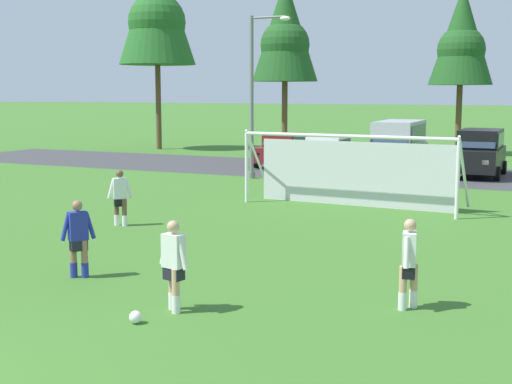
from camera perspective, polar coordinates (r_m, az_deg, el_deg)
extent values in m
plane|color=#3D7028|center=(22.41, 2.59, -1.87)|extent=(400.00, 400.00, 0.00)
cube|color=#3D3D3F|center=(34.63, 10.80, 1.52)|extent=(52.00, 8.40, 0.01)
sphere|color=white|center=(12.23, -9.69, -9.92)|extent=(0.22, 0.22, 0.22)
sphere|color=black|center=(12.23, -9.69, -9.90)|extent=(0.08, 0.08, 0.08)
sphere|color=red|center=(12.20, -9.46, -9.97)|extent=(0.07, 0.07, 0.07)
cylinder|color=white|center=(22.37, 15.96, 0.97)|extent=(0.12, 0.12, 2.44)
cylinder|color=white|center=(24.89, -0.77, 1.97)|extent=(0.12, 0.12, 2.44)
cylinder|color=white|center=(23.27, 7.20, 4.49)|extent=(7.32, 0.46, 0.12)
cylinder|color=white|center=(23.24, 16.43, 1.50)|extent=(0.17, 1.95, 2.46)
cylinder|color=white|center=(25.67, 0.19, 2.43)|extent=(0.17, 1.95, 2.46)
cube|color=silver|center=(24.33, 7.97, 1.46)|extent=(6.95, 0.37, 2.20)
cylinder|color=#936B4C|center=(15.29, -13.66, -5.26)|extent=(0.14, 0.14, 0.80)
cylinder|color=#936B4C|center=(15.36, -14.52, -5.23)|extent=(0.14, 0.14, 0.80)
cylinder|color=#232D99|center=(15.35, -13.63, -6.13)|extent=(0.15, 0.15, 0.32)
cylinder|color=#232D99|center=(15.41, -14.49, -6.10)|extent=(0.15, 0.15, 0.32)
cube|color=black|center=(15.25, -14.13, -4.08)|extent=(0.37, 0.40, 0.28)
cube|color=#232D99|center=(15.18, -14.18, -2.67)|extent=(0.41, 0.45, 0.60)
sphere|color=#936B4C|center=(15.11, -14.23, -1.07)|extent=(0.22, 0.22, 0.22)
cylinder|color=#232D99|center=(15.22, -13.23, -2.69)|extent=(0.20, 0.24, 0.55)
cylinder|color=#232D99|center=(15.15, -15.12, -2.80)|extent=(0.20, 0.24, 0.55)
cylinder|color=tan|center=(12.96, 11.76, -7.61)|extent=(0.14, 0.14, 0.80)
cylinder|color=tan|center=(13.15, 12.60, -7.40)|extent=(0.14, 0.14, 0.80)
cylinder|color=white|center=(13.03, 11.73, -8.62)|extent=(0.15, 0.15, 0.32)
cylinder|color=white|center=(13.22, 12.56, -8.41)|extent=(0.15, 0.15, 0.32)
cube|color=black|center=(12.98, 12.22, -6.14)|extent=(0.28, 0.37, 0.28)
cube|color=silver|center=(12.89, 12.27, -4.50)|extent=(0.31, 0.42, 0.60)
sphere|color=tan|center=(12.80, 12.33, -2.63)|extent=(0.22, 0.22, 0.22)
cylinder|color=silver|center=(12.65, 12.05, -4.83)|extent=(0.13, 0.24, 0.55)
cylinder|color=silver|center=(13.14, 12.49, -4.36)|extent=(0.13, 0.24, 0.55)
cylinder|color=brown|center=(20.86, -10.56, -1.63)|extent=(0.14, 0.14, 0.80)
cylinder|color=brown|center=(21.00, -11.18, -1.58)|extent=(0.14, 0.14, 0.80)
cylinder|color=white|center=(20.90, -10.55, -2.28)|extent=(0.15, 0.15, 0.32)
cylinder|color=white|center=(21.04, -11.16, -2.23)|extent=(0.15, 0.15, 0.32)
cube|color=black|center=(20.88, -10.90, -0.74)|extent=(0.40, 0.40, 0.28)
cube|color=white|center=(20.83, -10.92, 0.29)|extent=(0.44, 0.44, 0.60)
sphere|color=brown|center=(20.77, -10.96, 1.47)|extent=(0.22, 0.22, 0.22)
cylinder|color=white|center=(20.83, -10.23, 0.26)|extent=(0.23, 0.23, 0.55)
cylinder|color=white|center=(20.83, -11.62, 0.22)|extent=(0.23, 0.23, 0.55)
cylinder|color=tan|center=(12.60, -6.49, -7.95)|extent=(0.14, 0.14, 0.80)
cylinder|color=tan|center=(12.82, -6.76, -7.67)|extent=(0.14, 0.14, 0.80)
cylinder|color=white|center=(12.66, -6.47, -8.99)|extent=(0.15, 0.15, 0.32)
cylinder|color=white|center=(12.88, -6.74, -8.70)|extent=(0.15, 0.15, 0.32)
cube|color=black|center=(12.62, -6.65, -6.41)|extent=(0.38, 0.28, 0.28)
cube|color=silver|center=(12.53, -6.68, -4.73)|extent=(0.42, 0.31, 0.60)
sphere|color=tan|center=(12.45, -6.71, -2.80)|extent=(0.22, 0.22, 0.22)
cylinder|color=silver|center=(12.35, -5.94, -5.01)|extent=(0.24, 0.13, 0.55)
cylinder|color=silver|center=(12.73, -7.38, -4.63)|extent=(0.24, 0.13, 0.55)
cube|color=maroon|center=(37.10, 2.20, 3.17)|extent=(1.81, 4.20, 0.76)
cube|color=maroon|center=(37.18, 2.30, 4.26)|extent=(1.66, 2.10, 0.64)
cube|color=#28384C|center=(36.29, 1.71, 4.14)|extent=(1.53, 0.32, 0.55)
cube|color=#28384C|center=(36.87, 3.50, 4.22)|extent=(0.04, 1.79, 0.45)
cube|color=white|center=(35.01, 1.65, 2.96)|extent=(0.28, 0.08, 0.20)
cube|color=white|center=(35.41, 0.18, 3.02)|extent=(0.28, 0.08, 0.20)
cube|color=#B21414|center=(38.82, 4.06, 3.44)|extent=(0.28, 0.08, 0.20)
cube|color=#B21414|center=(39.18, 2.70, 3.50)|extent=(0.28, 0.08, 0.20)
cylinder|color=black|center=(35.59, 2.73, 2.34)|extent=(0.24, 0.64, 0.64)
cylinder|color=black|center=(36.31, 0.10, 2.46)|extent=(0.24, 0.64, 0.64)
cylinder|color=black|center=(38.01, 4.21, 2.69)|extent=(0.24, 0.64, 0.64)
cylinder|color=black|center=(38.68, 1.71, 2.80)|extent=(0.24, 0.64, 0.64)
cube|color=silver|center=(34.60, 5.78, 2.78)|extent=(1.90, 4.24, 0.76)
cube|color=silver|center=(34.68, 5.87, 3.95)|extent=(1.70, 2.14, 0.64)
cube|color=#28384C|center=(33.76, 5.37, 3.81)|extent=(1.54, 0.35, 0.55)
cube|color=#28384C|center=(34.43, 7.20, 3.90)|extent=(0.08, 1.79, 0.45)
cube|color=white|center=(32.49, 5.49, 2.53)|extent=(0.28, 0.09, 0.20)
cube|color=white|center=(32.81, 3.85, 2.60)|extent=(0.28, 0.09, 0.20)
cube|color=#B21414|center=(36.41, 7.52, 3.09)|extent=(0.28, 0.09, 0.20)
cube|color=#B21414|center=(36.70, 6.04, 3.15)|extent=(0.28, 0.09, 0.20)
cylinder|color=black|center=(33.13, 6.56, 1.87)|extent=(0.25, 0.65, 0.64)
cylinder|color=black|center=(33.70, 3.63, 2.01)|extent=(0.25, 0.65, 0.64)
cylinder|color=black|center=(35.61, 7.80, 2.28)|extent=(0.25, 0.65, 0.64)
cylinder|color=black|center=(36.14, 5.05, 2.41)|extent=(0.25, 0.65, 0.64)
cube|color=#B2B2BC|center=(34.08, 11.36, 2.87)|extent=(2.11, 4.86, 1.10)
cube|color=#B2B2BC|center=(34.19, 11.49, 4.73)|extent=(1.93, 4.16, 1.10)
cube|color=#28384C|center=(32.27, 10.77, 4.52)|extent=(1.68, 0.51, 0.91)
cube|color=#28384C|center=(34.02, 12.99, 4.67)|extent=(0.15, 3.48, 0.77)
cube|color=white|center=(31.66, 11.44, 2.57)|extent=(0.28, 0.09, 0.20)
cube|color=white|center=(31.90, 9.54, 2.66)|extent=(0.28, 0.09, 0.20)
cube|color=#B21414|center=(36.28, 12.97, 3.20)|extent=(0.28, 0.09, 0.20)
cube|color=#B21414|center=(36.49, 11.30, 3.28)|extent=(0.28, 0.09, 0.20)
cylinder|color=black|center=(32.49, 12.49, 1.61)|extent=(0.26, 0.65, 0.64)
cylinder|color=black|center=(32.91, 9.13, 1.78)|extent=(0.26, 0.65, 0.64)
cylinder|color=black|center=(35.40, 13.39, 2.10)|extent=(0.26, 0.65, 0.64)
cylinder|color=black|center=(35.78, 10.30, 2.25)|extent=(0.26, 0.65, 0.64)
cube|color=black|center=(34.18, 17.58, 2.58)|extent=(1.94, 4.62, 1.00)
cube|color=black|center=(34.31, 17.69, 4.14)|extent=(1.78, 3.02, 0.84)
cube|color=#28384C|center=(32.91, 17.39, 3.96)|extent=(1.62, 0.39, 0.71)
cube|color=#28384C|center=(34.22, 19.16, 4.06)|extent=(0.06, 2.55, 0.59)
cube|color=white|center=(31.88, 18.02, 2.28)|extent=(0.28, 0.08, 0.20)
cube|color=white|center=(32.02, 16.16, 2.38)|extent=(0.28, 0.08, 0.20)
cube|color=#B21414|center=(36.36, 18.84, 2.91)|extent=(0.28, 0.08, 0.20)
cube|color=#B21414|center=(36.48, 17.20, 3.00)|extent=(0.28, 0.08, 0.20)
cylinder|color=black|center=(32.72, 18.89, 1.41)|extent=(0.25, 0.64, 0.64)
cylinder|color=black|center=(32.95, 15.60, 1.59)|extent=(0.25, 0.64, 0.64)
cylinder|color=black|center=(35.55, 19.35, 1.89)|extent=(0.25, 0.64, 0.64)
cylinder|color=black|center=(35.76, 16.31, 2.05)|extent=(0.25, 0.64, 0.64)
cylinder|color=brown|center=(48.74, -7.87, 6.80)|extent=(0.36, 0.36, 5.70)
cone|color=#236023|center=(49.08, -8.03, 14.81)|extent=(5.13, 5.13, 7.99)
sphere|color=#236023|center=(48.95, -8.00, 13.42)|extent=(3.85, 3.85, 3.85)
cylinder|color=brown|center=(44.52, 2.32, 6.00)|extent=(0.36, 0.36, 4.53)
cone|color=#1E511E|center=(44.66, 2.36, 12.99)|extent=(4.08, 4.08, 6.34)
sphere|color=#1E511E|center=(44.59, 2.35, 11.77)|extent=(3.06, 3.06, 3.06)
cylinder|color=brown|center=(45.73, 16.02, 5.61)|extent=(0.36, 0.36, 4.31)
cone|color=#1E511E|center=(45.83, 16.28, 12.07)|extent=(3.88, 3.88, 6.03)
sphere|color=#1E511E|center=(45.77, 16.23, 10.94)|extent=(2.91, 2.91, 2.91)
cylinder|color=slate|center=(31.72, -0.36, 7.57)|extent=(0.18, 0.18, 7.18)
cylinder|color=slate|center=(31.94, -0.35, 1.39)|extent=(0.32, 0.32, 0.30)
cylinder|color=slate|center=(31.55, 0.99, 13.91)|extent=(1.60, 0.10, 0.10)
ellipsoid|color=white|center=(31.23, 2.37, 13.82)|extent=(0.48, 0.28, 0.20)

